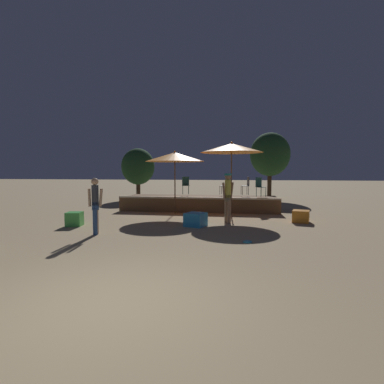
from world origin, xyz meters
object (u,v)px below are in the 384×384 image
patio_umbrella_1 (175,157)px  person_2 (95,204)px  cube_seat_1 (301,216)px  bistro_chair_2 (260,185)px  background_tree_0 (270,155)px  person_0 (228,195)px  bistro_chair_1 (186,184)px  background_tree_1 (138,167)px  cube_seat_2 (75,219)px  bistro_chair_3 (247,184)px  frisbee_disc (247,242)px  cube_seat_0 (196,220)px  bistro_chair_0 (225,184)px  patio_umbrella_0 (232,148)px

patio_umbrella_1 → person_2: (-1.44, -4.70, -1.61)m
cube_seat_1 → bistro_chair_2: 3.15m
patio_umbrella_1 → background_tree_0: 9.18m
person_0 → bistro_chair_1: person_0 is taller
background_tree_1 → cube_seat_2: bearing=-83.7°
bistro_chair_1 → bistro_chair_3: (3.11, -0.02, 0.00)m
person_2 → bistro_chair_1: size_ratio=1.90×
cube_seat_1 → bistro_chair_1: size_ratio=0.79×
cube_seat_2 → background_tree_0: (7.74, 11.22, 2.78)m
frisbee_disc → cube_seat_1: bearing=59.5°
cube_seat_2 → person_0: person_0 is taller
patio_umbrella_1 → person_0: 3.54m
bistro_chair_3 → frisbee_disc: 7.29m
cube_seat_2 → background_tree_1: size_ratio=0.17×
bistro_chair_3 → patio_umbrella_1: bearing=-68.6°
cube_seat_2 → background_tree_1: 10.30m
cube_seat_0 → bistro_chair_1: size_ratio=0.90×
cube_seat_1 → background_tree_1: bearing=138.2°
bistro_chair_0 → cube_seat_1: bearing=53.5°
person_0 → background_tree_0: 10.36m
cube_seat_2 → cube_seat_0: bearing=7.9°
cube_seat_0 → bistro_chair_0: (0.81, 4.97, 1.03)m
cube_seat_0 → bistro_chair_2: size_ratio=0.90×
bistro_chair_3 → background_tree_0: 6.11m
bistro_chair_3 → bistro_chair_0: bearing=-98.8°
bistro_chair_3 → background_tree_1: background_tree_1 is taller
background_tree_1 → patio_umbrella_0: bearing=-45.5°
patio_umbrella_0 → background_tree_0: size_ratio=0.71×
cube_seat_2 → bistro_chair_0: 7.53m
patio_umbrella_0 → background_tree_1: background_tree_1 is taller
bistro_chair_2 → cube_seat_1: bearing=-103.0°
person_2 → frisbee_disc: 4.59m
patio_umbrella_0 → cube_seat_2: bearing=-146.9°
bistro_chair_2 → frisbee_disc: bearing=-136.2°
cube_seat_0 → cube_seat_1: bearing=19.9°
person_0 → cube_seat_0: bearing=-92.6°
background_tree_1 → bistro_chair_2: bearing=-35.1°
cube_seat_0 → bistro_chair_0: 5.14m
cube_seat_1 → background_tree_0: bearing=91.3°
cube_seat_0 → bistro_chair_1: bistro_chair_1 is taller
person_2 → bistro_chair_2: person_2 is taller
patio_umbrella_0 → frisbee_disc: 5.84m
patio_umbrella_0 → person_0: patio_umbrella_0 is taller
bistro_chair_2 → frisbee_disc: bistro_chair_2 is taller
cube_seat_1 → patio_umbrella_1: bearing=163.4°
cube_seat_1 → background_tree_1: background_tree_1 is taller
cube_seat_1 → frisbee_disc: size_ratio=3.01×
person_0 → frisbee_disc: person_0 is taller
patio_umbrella_0 → background_tree_1: 9.24m
cube_seat_1 → bistro_chair_1: bearing=143.6°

